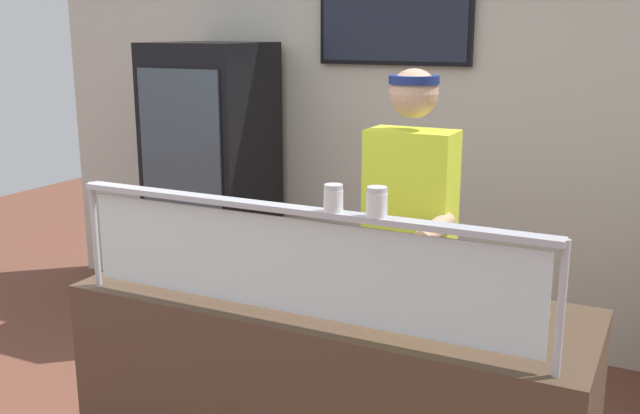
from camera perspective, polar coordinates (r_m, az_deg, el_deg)
shop_rear_unit at (r=4.49m, az=11.97°, el=6.27°), size 6.32×0.13×2.70m
serving_counter at (r=2.93m, az=0.66°, el=-15.78°), size 1.92×0.68×0.95m
sneeze_guard at (r=2.41m, az=-2.20°, el=-3.33°), size 1.74×0.06×0.41m
pizza_tray at (r=2.74m, az=4.42°, el=-6.66°), size 0.43×0.43×0.04m
pizza_server at (r=2.70m, az=4.99°, el=-6.47°), size 0.08×0.28×0.01m
parmesan_shaker at (r=2.29m, az=1.05°, el=0.57°), size 0.06×0.06×0.09m
pepper_flake_shaker at (r=2.24m, az=4.46°, el=0.25°), size 0.07×0.07×0.09m
worker_figure at (r=3.26m, az=7.03°, el=-2.67°), size 0.41×0.50×1.76m
drink_fridge at (r=4.83m, az=-8.37°, el=1.65°), size 0.69×0.66×1.84m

